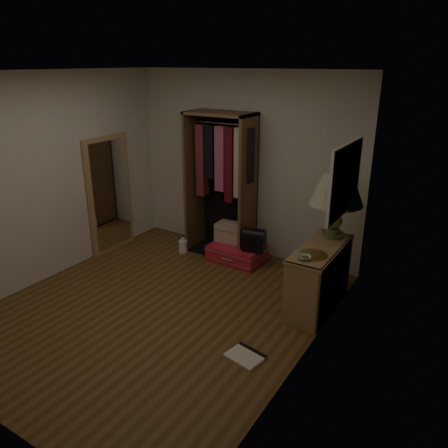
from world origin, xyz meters
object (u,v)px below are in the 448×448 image
(open_wardrobe, at_px, (223,172))
(white_jug, at_px, (183,246))
(train_case, at_px, (230,232))
(black_bag, at_px, (254,239))
(pink_suitcase, at_px, (237,253))
(console_bookshelf, at_px, (320,275))
(floor_mirror, at_px, (110,195))
(table_lamp, at_px, (337,190))

(open_wardrobe, height_order, white_jug, open_wardrobe)
(train_case, distance_m, black_bag, 0.49)
(pink_suitcase, bearing_deg, open_wardrobe, 154.83)
(console_bookshelf, relative_size, open_wardrobe, 0.55)
(black_bag, relative_size, white_jug, 1.47)
(open_wardrobe, bearing_deg, train_case, -23.50)
(floor_mirror, bearing_deg, pink_suitcase, 18.23)
(open_wardrobe, relative_size, black_bag, 6.21)
(console_bookshelf, relative_size, black_bag, 3.39)
(floor_mirror, distance_m, table_lamp, 3.30)
(white_jug, bearing_deg, console_bookshelf, -9.57)
(floor_mirror, bearing_deg, white_jug, 23.19)
(pink_suitcase, height_order, table_lamp, table_lamp)
(open_wardrobe, height_order, pink_suitcase, open_wardrobe)
(open_wardrobe, height_order, table_lamp, open_wardrobe)
(table_lamp, bearing_deg, open_wardrobe, 167.98)
(white_jug, bearing_deg, open_wardrobe, 35.61)
(console_bookshelf, height_order, pink_suitcase, console_bookshelf)
(console_bookshelf, bearing_deg, white_jug, 170.43)
(console_bookshelf, relative_size, floor_mirror, 0.66)
(open_wardrobe, relative_size, table_lamp, 2.67)
(floor_mirror, xyz_separation_m, white_jug, (0.99, 0.42, -0.75))
(table_lamp, xyz_separation_m, white_jug, (-2.25, 0.03, -1.22))
(open_wardrobe, bearing_deg, black_bag, -17.79)
(floor_mirror, height_order, pink_suitcase, floor_mirror)
(floor_mirror, distance_m, white_jug, 1.31)
(console_bookshelf, height_order, floor_mirror, floor_mirror)
(black_bag, bearing_deg, open_wardrobe, 151.40)
(console_bookshelf, distance_m, white_jug, 2.30)
(floor_mirror, bearing_deg, train_case, 22.94)
(pink_suitcase, xyz_separation_m, white_jug, (-0.83, -0.18, -0.02))
(pink_suitcase, bearing_deg, black_bag, -5.98)
(floor_mirror, relative_size, black_bag, 5.15)
(train_case, xyz_separation_m, white_jug, (-0.65, -0.27, -0.27))
(pink_suitcase, distance_m, black_bag, 0.41)
(train_case, bearing_deg, white_jug, -161.78)
(train_case, height_order, white_jug, train_case)
(open_wardrobe, distance_m, train_case, 0.87)
(black_bag, bearing_deg, floor_mirror, -175.82)
(pink_suitcase, xyz_separation_m, black_bag, (0.29, -0.03, 0.28))
(console_bookshelf, xyz_separation_m, train_case, (-1.59, 0.65, -0.02))
(console_bookshelf, bearing_deg, pink_suitcase, 158.61)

